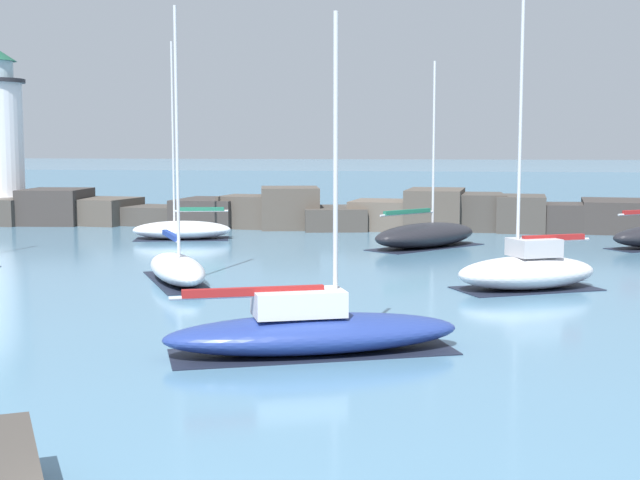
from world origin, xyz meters
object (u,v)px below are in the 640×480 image
at_px(sailboat_moored_0, 312,330).
at_px(sailboat_moored_4, 182,229).
at_px(sailboat_moored_3, 426,235).
at_px(sailboat_moored_7, 177,267).
at_px(sailboat_moored_9, 527,270).

distance_m(sailboat_moored_0, sailboat_moored_4, 27.90).
relative_size(sailboat_moored_0, sailboat_moored_3, 0.90).
relative_size(sailboat_moored_4, sailboat_moored_7, 1.05).
bearing_deg(sailboat_moored_7, sailboat_moored_9, 1.34).
height_order(sailboat_moored_0, sailboat_moored_9, sailboat_moored_9).
xyz_separation_m(sailboat_moored_3, sailboat_moored_4, (-13.42, 1.95, -0.08)).
bearing_deg(sailboat_moored_3, sailboat_moored_9, -72.08).
distance_m(sailboat_moored_0, sailboat_moored_7, 12.69).
xyz_separation_m(sailboat_moored_0, sailboat_moored_9, (6.14, 10.95, 0.12)).
bearing_deg(sailboat_moored_3, sailboat_moored_7, -124.84).
xyz_separation_m(sailboat_moored_3, sailboat_moored_7, (-8.98, -12.89, -0.08)).
relative_size(sailboat_moored_4, sailboat_moored_9, 1.00).
bearing_deg(sailboat_moored_9, sailboat_moored_4, 140.27).
xyz_separation_m(sailboat_moored_4, sailboat_moored_7, (4.45, -14.85, 0.01)).
height_order(sailboat_moored_0, sailboat_moored_4, sailboat_moored_4).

